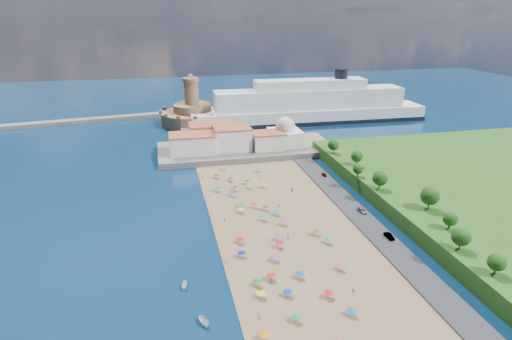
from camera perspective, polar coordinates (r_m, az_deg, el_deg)
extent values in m
plane|color=#071938|center=(154.38, 0.63, -6.08)|extent=(700.00, 700.00, 0.00)
cube|color=#59544C|center=(222.00, -1.26, 2.79)|extent=(90.00, 36.00, 3.00)
cube|color=#59544C|center=(252.31, -7.81, 4.73)|extent=(18.00, 70.00, 2.40)
cube|color=#59544C|center=(305.03, -27.40, 5.38)|extent=(199.03, 34.77, 2.60)
cube|color=silver|center=(212.77, -8.47, 3.47)|extent=(22.00, 14.00, 9.00)
cube|color=silver|center=(216.67, -3.25, 4.25)|extent=(18.00, 16.00, 11.00)
cube|color=silver|center=(216.96, 1.64, 3.89)|extent=(16.00, 12.00, 8.00)
cube|color=silver|center=(227.12, -5.76, 4.82)|extent=(24.00, 14.00, 10.00)
cube|color=silver|center=(223.27, 3.88, 4.33)|extent=(16.00, 16.00, 8.00)
sphere|color=silver|center=(221.67, 3.91, 5.82)|extent=(10.00, 10.00, 10.00)
cylinder|color=silver|center=(220.73, 3.94, 6.77)|extent=(1.20, 1.20, 1.60)
cylinder|color=#96724B|center=(280.56, -8.44, 6.90)|extent=(40.00, 40.00, 8.00)
cylinder|color=#96724B|center=(279.12, -8.51, 8.19)|extent=(24.00, 24.00, 5.00)
cylinder|color=#96724B|center=(277.28, -8.61, 10.11)|extent=(9.00, 9.00, 14.00)
cylinder|color=#96724B|center=(275.94, -8.70, 11.78)|extent=(10.40, 10.40, 2.40)
cone|color=#96724B|center=(275.55, -8.73, 12.34)|extent=(6.00, 6.00, 3.00)
cube|color=black|center=(285.73, 7.04, 6.64)|extent=(155.52, 26.92, 2.49)
cube|color=silver|center=(284.94, 7.07, 7.30)|extent=(154.51, 26.49, 9.24)
cube|color=silver|center=(282.69, 7.16, 9.43)|extent=(123.62, 21.60, 12.32)
cube|color=silver|center=(281.08, 7.25, 11.27)|extent=(72.20, 16.19, 6.16)
cylinder|color=black|center=(287.34, 11.28, 12.49)|extent=(8.21, 8.21, 6.16)
cylinder|color=gray|center=(193.79, 0.25, 0.03)|extent=(0.07, 0.07, 2.00)
cone|color=#0D6AB4|center=(193.47, 0.25, 0.27)|extent=(2.50, 2.50, 0.60)
cylinder|color=gray|center=(153.47, 2.70, -5.76)|extent=(0.07, 0.07, 2.00)
cone|color=#10679A|center=(153.07, 2.70, -5.46)|extent=(2.50, 2.50, 0.60)
cylinder|color=gray|center=(157.06, 1.28, -5.09)|extent=(0.07, 0.07, 2.00)
cone|color=#78390A|center=(156.67, 1.29, -4.80)|extent=(2.50, 2.50, 0.60)
cylinder|color=gray|center=(136.21, -2.18, -9.40)|extent=(0.07, 0.07, 2.00)
cone|color=red|center=(135.76, -2.18, -9.07)|extent=(2.50, 2.50, 0.60)
cylinder|color=gray|center=(183.16, -3.41, -1.26)|extent=(0.07, 0.07, 2.00)
cone|color=#9D2146|center=(182.82, -3.41, -1.00)|extent=(2.50, 2.50, 0.60)
cylinder|color=gray|center=(179.94, -1.22, -1.64)|extent=(0.07, 0.07, 2.00)
cone|color=#126626|center=(179.60, -1.22, -1.38)|extent=(2.50, 2.50, 0.60)
cylinder|color=gray|center=(106.63, 5.44, -19.16)|extent=(0.07, 0.07, 2.00)
cone|color=#178342|center=(106.06, 5.46, -18.79)|extent=(2.50, 2.50, 0.60)
cylinder|color=gray|center=(127.45, 2.48, -11.70)|extent=(0.07, 0.07, 2.00)
cone|color=purple|center=(126.97, 2.49, -11.35)|extent=(2.50, 2.50, 0.60)
cylinder|color=gray|center=(175.52, -0.85, -2.23)|extent=(0.07, 0.07, 2.00)
cone|color=#CDBD0B|center=(175.18, -0.85, -1.96)|extent=(2.50, 2.50, 0.60)
cylinder|color=gray|center=(146.87, 3.68, -7.06)|extent=(0.07, 0.07, 2.00)
cone|color=#C42A6F|center=(146.46, 3.69, -6.75)|extent=(2.50, 2.50, 0.60)
cylinder|color=gray|center=(137.77, 2.97, -9.04)|extent=(0.07, 0.07, 2.00)
cone|color=#AB24A0|center=(137.32, 2.98, -8.71)|extent=(2.50, 2.50, 0.60)
cylinder|color=gray|center=(125.73, 11.19, -12.62)|extent=(0.07, 0.07, 2.00)
cone|color=#C82A75|center=(125.25, 11.22, -12.27)|extent=(2.50, 2.50, 0.60)
cylinder|color=gray|center=(158.98, -0.24, -4.76)|extent=(0.07, 0.07, 2.00)
cone|color=#FF230B|center=(158.60, -0.24, -4.46)|extent=(2.50, 2.50, 0.60)
cylinder|color=gray|center=(120.83, 5.81, -13.80)|extent=(0.07, 0.07, 2.00)
cone|color=#0B5499|center=(120.33, 5.83, -13.44)|extent=(2.50, 2.50, 0.60)
cylinder|color=gray|center=(110.38, 12.59, -18.05)|extent=(0.07, 0.07, 2.00)
cone|color=#0B5F9A|center=(109.83, 12.63, -17.68)|extent=(2.50, 2.50, 0.60)
cylinder|color=gray|center=(186.58, -5.26, -0.90)|extent=(0.07, 0.07, 2.00)
cone|color=#7C340B|center=(186.26, -5.27, -0.64)|extent=(2.50, 2.50, 0.60)
cylinder|color=gray|center=(133.88, 3.06, -9.99)|extent=(0.07, 0.07, 2.00)
cone|color=#C91051|center=(133.43, 3.07, -9.66)|extent=(2.50, 2.50, 0.60)
cylinder|color=gray|center=(197.35, -4.35, 0.35)|extent=(0.07, 0.07, 2.00)
cone|color=#A0720E|center=(197.04, -4.36, 0.60)|extent=(2.50, 2.50, 0.60)
cylinder|color=gray|center=(173.27, -5.17, -2.63)|extent=(0.07, 0.07, 2.00)
cone|color=#106799|center=(172.92, -5.17, -2.35)|extent=(2.50, 2.50, 0.60)
cylinder|color=gray|center=(101.83, 1.01, -21.33)|extent=(0.07, 0.07, 2.00)
cone|color=orange|center=(101.23, 1.01, -20.95)|extent=(2.50, 2.50, 0.60)
cylinder|color=gray|center=(176.65, 1.08, -2.08)|extent=(0.07, 0.07, 2.00)
cone|color=#FAB10D|center=(176.31, 1.08, -1.81)|extent=(2.50, 2.50, 0.60)
cylinder|color=gray|center=(129.28, -1.93, -11.18)|extent=(0.07, 0.07, 2.00)
cone|color=#0B1497|center=(128.81, -1.94, -10.84)|extent=(2.50, 2.50, 0.60)
cylinder|color=gray|center=(174.00, -2.84, -2.46)|extent=(0.07, 0.07, 2.00)
cone|color=red|center=(173.65, -2.85, -2.19)|extent=(2.50, 2.50, 0.60)
cylinder|color=gray|center=(113.24, 0.64, -16.34)|extent=(0.07, 0.07, 2.00)
cone|color=yellow|center=(112.70, 0.64, -15.97)|extent=(2.50, 2.50, 0.60)
cylinder|color=gray|center=(168.51, -3.20, -3.27)|extent=(0.07, 0.07, 2.00)
cone|color=#0B4C98|center=(168.15, -3.20, -2.98)|extent=(2.50, 2.50, 0.60)
cylinder|color=gray|center=(137.76, 9.59, -9.33)|extent=(0.07, 0.07, 2.00)
cone|color=#0E876C|center=(137.32, 9.61, -9.00)|extent=(2.50, 2.50, 0.60)
cylinder|color=gray|center=(155.34, -2.09, -5.41)|extent=(0.07, 0.07, 2.00)
cone|color=yellow|center=(154.95, -2.10, -5.11)|extent=(2.50, 2.50, 0.60)
cylinder|color=gray|center=(119.60, 2.00, -14.09)|extent=(0.07, 0.07, 2.00)
cone|color=red|center=(119.09, 2.01, -13.74)|extent=(2.50, 2.50, 0.60)
cylinder|color=gray|center=(114.91, 9.69, -16.06)|extent=(0.07, 0.07, 2.00)
cone|color=red|center=(114.38, 9.72, -15.69)|extent=(2.50, 2.50, 0.60)
cylinder|color=gray|center=(149.71, 0.98, -6.45)|extent=(0.07, 0.07, 2.00)
cone|color=#0F8F72|center=(149.31, 0.99, -6.14)|extent=(2.50, 2.50, 0.60)
cylinder|color=gray|center=(117.38, 0.17, -14.83)|extent=(0.07, 0.07, 2.00)
cone|color=#187D16|center=(116.86, 0.17, -14.47)|extent=(2.50, 2.50, 0.60)
cylinder|color=gray|center=(159.64, -2.00, -4.66)|extent=(0.07, 0.07, 2.00)
cone|color=#178248|center=(159.26, -2.00, -4.36)|extent=(2.50, 2.50, 0.60)
cylinder|color=gray|center=(114.05, 4.23, -16.10)|extent=(0.07, 0.07, 2.00)
cone|color=#0D34B2|center=(113.52, 4.24, -15.73)|extent=(2.50, 2.50, 0.60)
cylinder|color=gray|center=(141.98, 8.00, -8.27)|extent=(0.07, 0.07, 2.00)
cone|color=#894A0C|center=(141.55, 8.02, -7.95)|extent=(2.50, 2.50, 0.60)
imported|color=tan|center=(188.11, -7.11, -0.85)|extent=(0.98, 0.92, 1.63)
imported|color=tan|center=(118.54, 2.04, -14.49)|extent=(1.81, 0.82, 1.88)
imported|color=tan|center=(160.11, 3.13, -4.65)|extent=(0.64, 0.43, 1.72)
imported|color=tan|center=(186.44, 0.59, -0.86)|extent=(1.33, 1.24, 1.80)
imported|color=tan|center=(179.21, -1.93, -1.81)|extent=(0.98, 0.92, 1.60)
imported|color=tan|center=(117.61, 12.79, -15.42)|extent=(0.90, 1.10, 1.75)
imported|color=tan|center=(167.24, -6.98, -3.64)|extent=(1.08, 1.26, 1.70)
imported|color=tan|center=(139.32, 4.29, -8.81)|extent=(0.89, 0.90, 1.58)
imported|color=tan|center=(107.46, 0.35, -18.80)|extent=(0.87, 0.97, 1.67)
imported|color=tan|center=(149.25, -4.17, -6.65)|extent=(0.80, 0.95, 1.74)
imported|color=tan|center=(173.22, 4.86, -2.65)|extent=(1.13, 1.82, 1.87)
imported|color=tan|center=(126.95, -4.04, -11.96)|extent=(0.44, 0.64, 1.68)
imported|color=white|center=(106.74, -6.93, -19.49)|extent=(2.92, 4.50, 1.63)
imported|color=white|center=(118.98, -9.49, -14.94)|extent=(2.18, 3.81, 1.39)
imported|color=gray|center=(159.48, 13.98, -5.27)|extent=(2.34, 4.89, 1.38)
imported|color=gray|center=(190.41, 9.08, -0.61)|extent=(1.64, 3.66, 1.22)
imported|color=gray|center=(144.70, 17.33, -8.41)|extent=(1.77, 4.48, 1.45)
cylinder|color=#382314|center=(126.99, 29.27, -11.56)|extent=(0.50, 0.50, 2.57)
sphere|color=#14380F|center=(125.88, 29.45, -10.66)|extent=(4.63, 4.63, 4.63)
cylinder|color=#382314|center=(134.33, 25.52, -9.02)|extent=(0.50, 0.50, 2.94)
sphere|color=#14380F|center=(133.14, 25.69, -8.02)|extent=(5.30, 5.30, 5.30)
cylinder|color=#382314|center=(145.01, 24.36, -6.74)|extent=(0.50, 0.50, 2.47)
sphere|color=#14380F|center=(144.07, 24.49, -5.95)|extent=(4.45, 4.45, 4.45)
cylinder|color=#382314|center=(155.89, 22.03, -4.27)|extent=(0.50, 0.50, 3.50)
sphere|color=#14380F|center=(154.67, 22.19, -3.21)|extent=(6.30, 6.30, 6.30)
cylinder|color=#382314|center=(166.94, 16.12, -1.96)|extent=(0.50, 0.50, 3.21)
sphere|color=#14380F|center=(165.90, 16.22, -1.03)|extent=(5.77, 5.77, 5.77)
cylinder|color=#382314|center=(177.36, 13.41, -0.49)|extent=(0.50, 0.50, 2.42)
sphere|color=#14380F|center=(176.61, 13.47, 0.16)|extent=(4.35, 4.35, 4.35)
cylinder|color=#382314|center=(190.28, 13.25, 1.05)|extent=(0.50, 0.50, 2.89)
sphere|color=#14380F|center=(189.45, 13.31, 1.79)|extent=(5.20, 5.20, 5.20)
cylinder|color=#382314|center=(204.29, 10.24, 2.63)|extent=(0.50, 0.50, 2.93)
sphere|color=#14380F|center=(203.51, 10.29, 3.33)|extent=(5.27, 5.27, 5.27)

